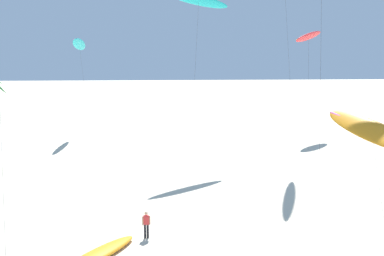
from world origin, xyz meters
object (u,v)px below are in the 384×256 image
object	(u,v)px
flying_kite_2	(372,131)
grounded_kite_1	(95,256)
flying_kite_7	(309,36)
flying_kite_3	(199,0)
flying_kite_5	(79,44)
person_near_left	(146,224)

from	to	relation	value
flying_kite_2	grounded_kite_1	world-z (taller)	flying_kite_2
flying_kite_7	flying_kite_3	bearing A→B (deg)	-139.52
flying_kite_2	flying_kite_7	distance (m)	35.27
flying_kite_3	flying_kite_7	size ratio (longest dim) A/B	1.22
flying_kite_5	flying_kite_7	xyz separation A→B (m)	(28.58, -0.79, 0.99)
grounded_kite_1	flying_kite_5	bearing A→B (deg)	100.77
flying_kite_2	person_near_left	bearing A→B (deg)	170.77
person_near_left	flying_kite_7	bearing A→B (deg)	59.18
flying_kite_2	grounded_kite_1	bearing A→B (deg)	-177.51
flying_kite_2	flying_kite_3	distance (m)	24.69
flying_kite_2	flying_kite_5	bearing A→B (deg)	122.06
person_near_left	flying_kite_5	bearing A→B (deg)	105.95
flying_kite_3	flying_kite_5	world-z (taller)	flying_kite_3
grounded_kite_1	person_near_left	distance (m)	3.84
flying_kite_2	grounded_kite_1	distance (m)	16.52
flying_kite_5	grounded_kite_1	bearing A→B (deg)	-79.23
flying_kite_3	flying_kite_5	size ratio (longest dim) A/B	1.30
flying_kite_5	flying_kite_7	bearing A→B (deg)	-1.59
flying_kite_5	flying_kite_7	size ratio (longest dim) A/B	0.94
flying_kite_2	flying_kite_3	size ratio (longest dim) A/B	0.48
flying_kite_2	flying_kite_3	xyz separation A→B (m)	(-8.01, 21.62, 8.82)
flying_kite_2	flying_kite_7	world-z (taller)	flying_kite_7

